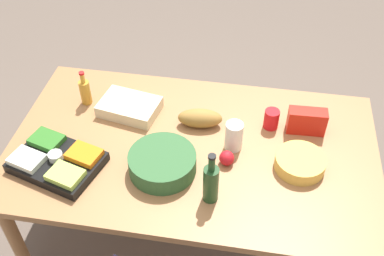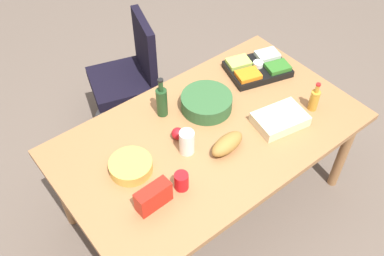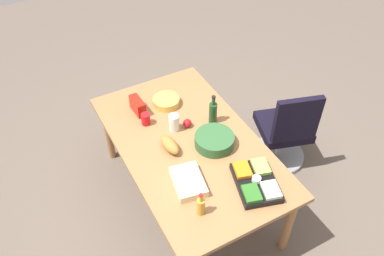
{
  "view_description": "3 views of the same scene",
  "coord_description": "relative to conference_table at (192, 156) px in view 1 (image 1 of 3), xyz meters",
  "views": [
    {
      "loc": [
        -0.27,
        1.64,
        2.47
      ],
      "look_at": [
        0.01,
        -0.04,
        0.86
      ],
      "focal_mm": 42.85,
      "sensor_mm": 36.0,
      "label": 1
    },
    {
      "loc": [
        -1.23,
        -1.37,
        2.75
      ],
      "look_at": [
        -0.11,
        0.04,
        0.84
      ],
      "focal_mm": 40.79,
      "sensor_mm": 36.0,
      "label": 2
    },
    {
      "loc": [
        2.09,
        -1.1,
        3.21
      ],
      "look_at": [
        -0.06,
        0.07,
        0.85
      ],
      "focal_mm": 37.48,
      "sensor_mm": 36.0,
      "label": 3
    }
  ],
  "objects": [
    {
      "name": "apple_red",
      "position": [
        -0.19,
        0.09,
        0.11
      ],
      "size": [
        0.09,
        0.09,
        0.08
      ],
      "primitive_type": "sphere",
      "rotation": [
        0.0,
        0.0,
        -0.23
      ],
      "color": "red",
      "rests_on": "conference_table"
    },
    {
      "name": "chip_bag_red",
      "position": [
        -0.58,
        -0.22,
        0.14
      ],
      "size": [
        0.2,
        0.09,
        0.14
      ],
      "primitive_type": "cube",
      "rotation": [
        0.0,
        0.0,
        0.04
      ],
      "color": "red",
      "rests_on": "conference_table"
    },
    {
      "name": "dressing_bottle",
      "position": [
        0.66,
        -0.25,
        0.15
      ],
      "size": [
        0.08,
        0.08,
        0.21
      ],
      "color": "#C0872A",
      "rests_on": "conference_table"
    },
    {
      "name": "salad_bowl",
      "position": [
        0.12,
        0.18,
        0.12
      ],
      "size": [
        0.35,
        0.35,
        0.1
      ],
      "primitive_type": "cylinder",
      "rotation": [
        0.0,
        0.0,
        0.04
      ],
      "color": "#2E5A2F",
      "rests_on": "conference_table"
    },
    {
      "name": "chip_bowl",
      "position": [
        -0.55,
        0.05,
        0.11
      ],
      "size": [
        0.32,
        0.32,
        0.07
      ],
      "primitive_type": "cylinder",
      "rotation": [
        0.0,
        0.0,
        -0.34
      ],
      "color": "gold",
      "rests_on": "conference_table"
    },
    {
      "name": "mayo_jar",
      "position": [
        -0.21,
        -0.03,
        0.15
      ],
      "size": [
        0.1,
        0.1,
        0.16
      ],
      "primitive_type": "cylinder",
      "rotation": [
        0.0,
        0.0,
        0.17
      ],
      "color": "white",
      "rests_on": "conference_table"
    },
    {
      "name": "conference_table",
      "position": [
        0.0,
        0.0,
        0.0
      ],
      "size": [
        1.91,
        1.12,
        0.76
      ],
      "color": "#98683E",
      "rests_on": "ground"
    },
    {
      "name": "red_solo_cup",
      "position": [
        -0.39,
        -0.22,
        0.13
      ],
      "size": [
        0.09,
        0.09,
        0.11
      ],
      "primitive_type": "cylinder",
      "rotation": [
        0.0,
        0.0,
        -0.1
      ],
      "color": "red",
      "rests_on": "conference_table"
    },
    {
      "name": "wine_bottle",
      "position": [
        -0.14,
        0.32,
        0.18
      ],
      "size": [
        0.07,
        0.07,
        0.29
      ],
      "color": "#1D401E",
      "rests_on": "conference_table"
    },
    {
      "name": "sheet_cake",
      "position": [
        0.39,
        -0.21,
        0.11
      ],
      "size": [
        0.35,
        0.28,
        0.07
      ],
      "primitive_type": "cube",
      "rotation": [
        0.0,
        0.0,
        -0.18
      ],
      "color": "beige",
      "rests_on": "conference_table"
    },
    {
      "name": "veggie_tray",
      "position": [
        0.64,
        0.24,
        0.11
      ],
      "size": [
        0.49,
        0.41,
        0.09
      ],
      "color": "black",
      "rests_on": "conference_table"
    },
    {
      "name": "ground_plane",
      "position": [
        0.0,
        0.0,
        -0.69
      ],
      "size": [
        10.0,
        10.0,
        0.0
      ],
      "primitive_type": "plane",
      "color": "brown"
    },
    {
      "name": "bread_loaf",
      "position": [
        -0.01,
        -0.17,
        0.12
      ],
      "size": [
        0.25,
        0.14,
        0.1
      ],
      "primitive_type": "ellipsoid",
      "rotation": [
        0.0,
        0.0,
        0.11
      ],
      "color": "olive",
      "rests_on": "conference_table"
    }
  ]
}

